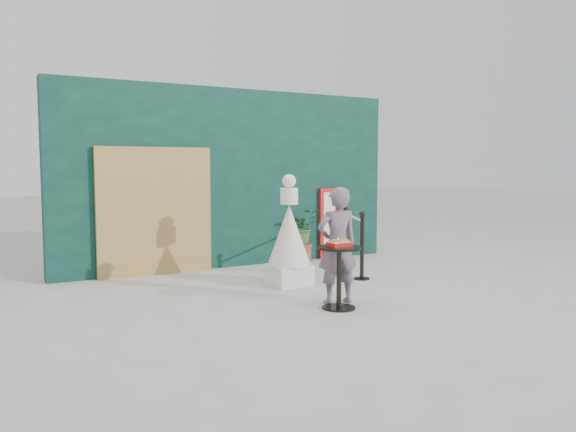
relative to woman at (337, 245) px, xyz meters
name	(u,v)px	position (x,y,z in m)	size (l,w,h in m)	color
ground	(335,304)	(-0.04, -0.02, -0.72)	(60.00, 60.00, 0.00)	#ADAAA5
back_wall	(232,178)	(-0.04, 3.13, 0.78)	(6.00, 0.30, 3.00)	black
bamboo_fence	(155,211)	(-1.44, 2.92, 0.28)	(1.80, 0.08, 2.00)	tan
woman	(337,245)	(0.00, 0.00, 0.00)	(0.53, 0.35, 1.44)	#685965
menu_board	(331,223)	(1.86, 2.94, -0.07)	(0.50, 0.07, 1.30)	red
statue	(289,240)	(0.00, 1.23, -0.07)	(0.62, 0.62, 1.59)	silver
cafe_table	(339,267)	(-0.14, -0.24, -0.22)	(0.52, 0.52, 0.75)	black
food_basket	(339,243)	(-0.13, -0.24, 0.07)	(0.26, 0.19, 0.11)	#AA1712
planter	(302,231)	(1.16, 2.83, -0.17)	(0.56, 0.48, 0.95)	brown
stanchion_barrier	(353,241)	(1.46, 1.70, -0.23)	(0.84, 1.54, 1.03)	black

